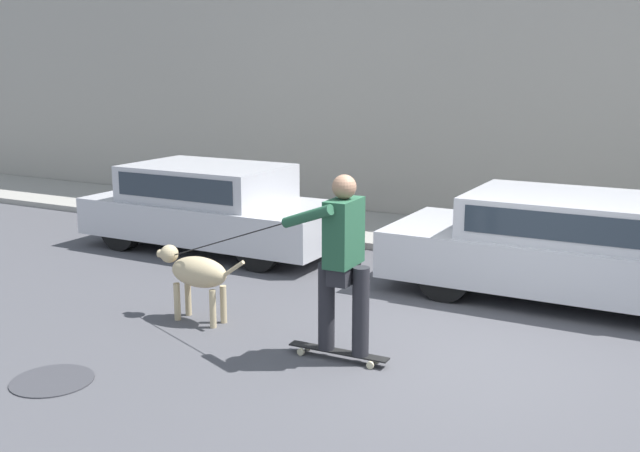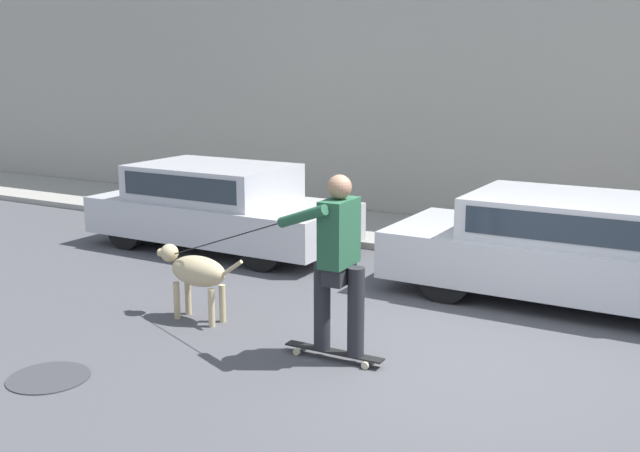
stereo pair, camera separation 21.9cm
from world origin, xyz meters
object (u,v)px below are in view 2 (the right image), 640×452
Objects in this scene: parked_car_0 at (219,207)px; dog at (196,272)px; parked_car_1 at (584,251)px; skateboarder at (338,257)px.

dog is at bearing -56.88° from parked_car_0.
dog is at bearing -141.81° from parked_car_1.
skateboarder is at bearing 174.81° from dog.
dog is at bearing -8.94° from skateboarder.
skateboarder reaches higher than parked_car_0.
parked_car_0 is 4.74m from skateboarder.
skateboarder is (-1.62, -2.98, 0.39)m from parked_car_1.
parked_car_0 is 3.42× the size of dog.
parked_car_0 is 5.28m from parked_car_1.
parked_car_1 is 3.42m from skateboarder.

